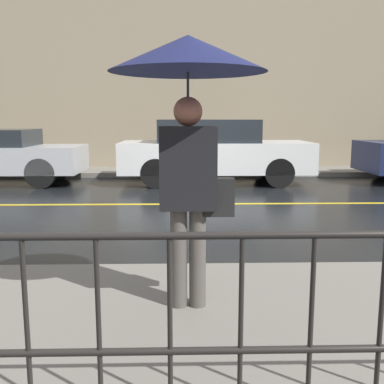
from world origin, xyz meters
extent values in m
plane|color=black|center=(0.00, 0.00, 0.00)|extent=(80.00, 80.00, 0.00)
cube|color=slate|center=(0.00, -5.43, 0.07)|extent=(28.00, 2.87, 0.13)
cube|color=slate|center=(0.00, 4.83, 0.07)|extent=(28.00, 1.66, 0.13)
cube|color=gold|center=(0.00, 0.00, 0.00)|extent=(25.20, 0.12, 0.01)
cube|color=gray|center=(0.00, 5.81, 2.59)|extent=(28.00, 0.30, 5.18)
cylinder|color=black|center=(0.00, -6.61, 1.13)|extent=(12.00, 0.04, 0.04)
cylinder|color=black|center=(0.00, -6.61, 0.58)|extent=(12.00, 0.04, 0.04)
cylinder|color=black|center=(-0.97, -6.61, 0.63)|extent=(0.02, 0.02, 1.00)
cylinder|color=black|center=(-0.65, -6.61, 0.63)|extent=(0.02, 0.02, 1.00)
cylinder|color=black|center=(-0.32, -6.61, 0.63)|extent=(0.02, 0.02, 1.00)
cylinder|color=black|center=(0.00, -6.61, 0.63)|extent=(0.02, 0.02, 1.00)
cylinder|color=black|center=(0.32, -6.61, 0.63)|extent=(0.02, 0.02, 1.00)
cylinder|color=black|center=(0.65, -6.61, 0.63)|extent=(0.02, 0.02, 1.00)
cylinder|color=#4C4742|center=(-0.29, -5.07, 0.54)|extent=(0.13, 0.13, 0.81)
cylinder|color=#4C4742|center=(-0.14, -5.07, 0.54)|extent=(0.13, 0.13, 0.81)
cube|color=black|center=(-0.21, -5.07, 1.26)|extent=(0.44, 0.26, 0.64)
sphere|color=#AF664F|center=(-0.21, -5.07, 1.69)|extent=(0.22, 0.22, 0.22)
cylinder|color=#262628|center=(-0.21, -5.07, 1.62)|extent=(0.02, 0.02, 0.72)
cone|color=#191E4C|center=(-0.21, -5.07, 2.12)|extent=(1.20, 1.20, 0.27)
cube|color=black|center=(0.03, -5.07, 1.03)|extent=(0.24, 0.12, 0.30)
cylinder|color=black|center=(-3.59, 3.66, 0.36)|extent=(0.72, 0.22, 0.72)
cylinder|color=black|center=(-3.59, 2.09, 0.36)|extent=(0.72, 0.22, 0.72)
cube|color=silver|center=(0.61, 2.88, 0.68)|extent=(4.77, 1.87, 0.76)
cube|color=#1E2328|center=(0.42, 2.88, 1.34)|extent=(2.48, 1.72, 0.56)
cylinder|color=black|center=(2.09, 3.70, 0.35)|extent=(0.71, 0.22, 0.71)
cylinder|color=black|center=(2.09, 2.06, 0.35)|extent=(0.71, 0.22, 0.71)
cylinder|color=black|center=(-0.87, 3.70, 0.35)|extent=(0.71, 0.22, 0.71)
cylinder|color=black|center=(-0.87, 2.06, 0.35)|extent=(0.71, 0.22, 0.71)
cylinder|color=black|center=(5.37, 3.69, 0.33)|extent=(0.67, 0.22, 0.67)
camera|label=1|loc=(-0.27, -8.54, 1.64)|focal=42.00mm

